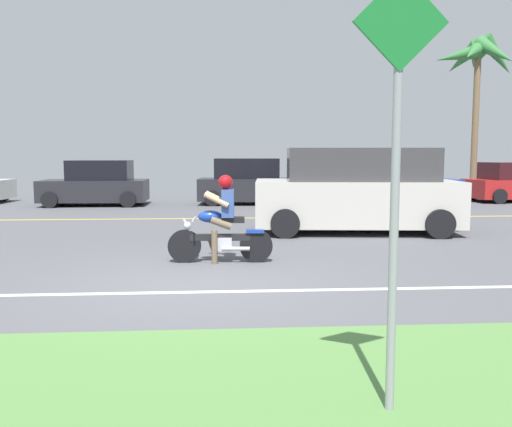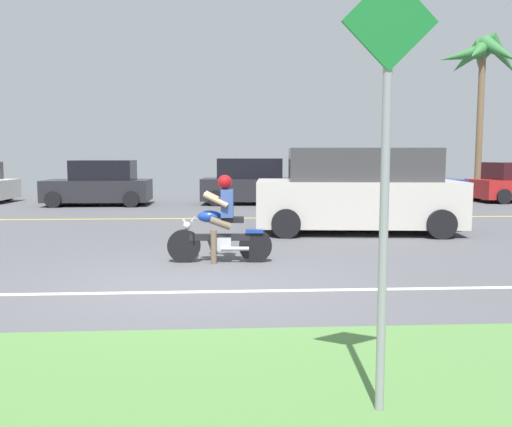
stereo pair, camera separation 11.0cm
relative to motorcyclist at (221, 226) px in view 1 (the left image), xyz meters
name	(u,v)px [view 1 (the left image)]	position (x,y,z in m)	size (l,w,h in m)	color
ground	(203,249)	(-0.34, 1.46, -0.64)	(56.00, 30.00, 0.04)	#545459
grass_median	(175,426)	(-0.34, -5.64, -0.59)	(56.00, 3.80, 0.06)	#548442
lane_line_near	(197,292)	(-0.34, -2.00, -0.62)	(50.40, 0.12, 0.01)	silver
lane_line_far	(208,218)	(-0.34, 6.42, -0.62)	(50.40, 0.12, 0.01)	yellow
motorcyclist	(221,226)	(0.00, 0.00, 0.00)	(1.76, 0.57, 1.47)	black
suv_nearby	(357,191)	(3.20, 3.47, 0.33)	(4.93, 2.61, 1.95)	beige
parked_car_1	(96,184)	(-4.40, 10.83, 0.13)	(3.67, 2.03, 1.61)	#232328
parked_car_2	(252,183)	(1.19, 10.93, 0.15)	(4.12, 2.10, 1.67)	#232328
parked_car_3	(397,184)	(6.25, 9.80, 0.16)	(4.11, 2.13, 1.69)	navy
palm_tree_0	(477,60)	(11.32, 14.71, 5.30)	(3.79, 3.82, 7.10)	brown
street_sign	(396,158)	(1.12, -5.56, 1.16)	(0.62, 0.06, 2.95)	gray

